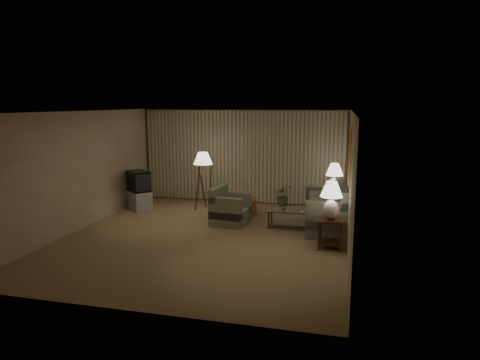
# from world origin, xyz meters

# --- Properties ---
(ground) EXTENTS (7.00, 7.00, 0.00)m
(ground) POSITION_xyz_m (0.00, 0.00, 0.00)
(ground) COLOR #A3825A
(ground) RESTS_ON ground
(room_shell) EXTENTS (6.04, 7.02, 2.72)m
(room_shell) POSITION_xyz_m (0.02, 1.51, 1.75)
(room_shell) COLOR beige
(room_shell) RESTS_ON ground
(sofa) EXTENTS (2.01, 1.23, 0.83)m
(sofa) POSITION_xyz_m (2.50, 1.22, 0.41)
(sofa) COLOR gray
(sofa) RESTS_ON ground
(armchair) EXTENTS (1.02, 0.98, 0.71)m
(armchair) POSITION_xyz_m (0.27, 1.07, 0.35)
(armchair) COLOR gray
(armchair) RESTS_ON ground
(side_table_near) EXTENTS (0.51, 0.51, 0.60)m
(side_table_near) POSITION_xyz_m (2.65, -0.13, 0.41)
(side_table_near) COLOR #321A0D
(side_table_near) RESTS_ON ground
(side_table_far) EXTENTS (0.56, 0.47, 0.60)m
(side_table_far) POSITION_xyz_m (2.65, 2.47, 0.41)
(side_table_far) COLOR #321A0D
(side_table_far) RESTS_ON ground
(table_lamp_near) EXTENTS (0.44, 0.44, 0.76)m
(table_lamp_near) POSITION_xyz_m (2.65, -0.13, 1.05)
(table_lamp_near) COLOR white
(table_lamp_near) RESTS_ON side_table_near
(table_lamp_far) EXTENTS (0.44, 0.44, 0.76)m
(table_lamp_far) POSITION_xyz_m (2.65, 2.47, 1.05)
(table_lamp_far) COLOR white
(table_lamp_far) RESTS_ON side_table_far
(coffee_table) EXTENTS (1.05, 0.57, 0.41)m
(coffee_table) POSITION_xyz_m (1.68, 1.12, 0.28)
(coffee_table) COLOR silver
(coffee_table) RESTS_ON ground
(tv_cabinet) EXTENTS (1.21, 1.20, 0.50)m
(tv_cabinet) POSITION_xyz_m (-2.55, 1.91, 0.25)
(tv_cabinet) COLOR #B3B3B6
(tv_cabinet) RESTS_ON ground
(crt_tv) EXTENTS (1.11, 1.11, 0.56)m
(crt_tv) POSITION_xyz_m (-2.55, 1.91, 0.78)
(crt_tv) COLOR black
(crt_tv) RESTS_ON tv_cabinet
(floor_lamp) EXTENTS (0.51, 0.51, 1.58)m
(floor_lamp) POSITION_xyz_m (-0.81, 2.27, 0.82)
(floor_lamp) COLOR #321A0D
(floor_lamp) RESTS_ON ground
(ottoman) EXTENTS (0.83, 0.83, 0.42)m
(ottoman) POSITION_xyz_m (0.40, 1.98, 0.21)
(ottoman) COLOR #AA6139
(ottoman) RESTS_ON ground
(vase) EXTENTS (0.15, 0.15, 0.15)m
(vase) POSITION_xyz_m (1.53, 1.12, 0.49)
(vase) COLOR silver
(vase) RESTS_ON coffee_table
(flowers) EXTENTS (0.50, 0.45, 0.49)m
(flowers) POSITION_xyz_m (1.53, 1.12, 0.81)
(flowers) COLOR #527835
(flowers) RESTS_ON vase
(book) EXTENTS (0.15, 0.21, 0.02)m
(book) POSITION_xyz_m (1.93, 1.02, 0.42)
(book) COLOR olive
(book) RESTS_ON coffee_table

